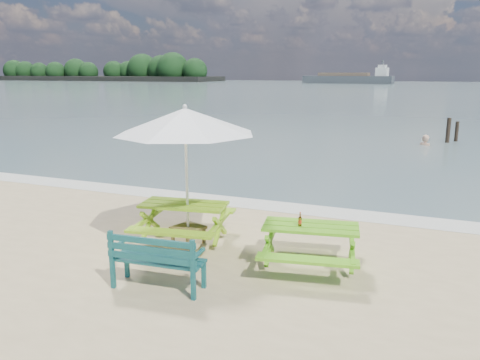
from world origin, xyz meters
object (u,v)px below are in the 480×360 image
at_px(swimmer, 424,154).
at_px(picnic_table_left, 184,223).
at_px(park_bench, 158,271).
at_px(beer_bottle, 300,221).
at_px(patio_umbrella, 185,121).
at_px(side_table, 188,234).
at_px(picnic_table_right, 310,247).

bearing_deg(swimmer, picnic_table_left, -105.85).
xyz_separation_m(park_bench, beer_bottle, (1.84, 1.54, 0.56)).
bearing_deg(picnic_table_left, beer_bottle, -9.62).
bearing_deg(picnic_table_left, patio_umbrella, -26.74).
bearing_deg(side_table, patio_umbrella, 45.00).
bearing_deg(park_bench, patio_umbrella, 104.23).
bearing_deg(picnic_table_right, park_bench, -140.79).
relative_size(park_bench, beer_bottle, 6.31).
distance_m(picnic_table_right, beer_bottle, 0.51).
height_order(patio_umbrella, beer_bottle, patio_umbrella).
height_order(park_bench, patio_umbrella, patio_umbrella).
relative_size(park_bench, side_table, 2.19).
bearing_deg(swimmer, side_table, -105.41).
relative_size(picnic_table_right, side_table, 2.97).
xyz_separation_m(picnic_table_right, beer_bottle, (-0.16, -0.10, 0.47)).
bearing_deg(swimmer, picnic_table_right, -96.32).
xyz_separation_m(side_table, patio_umbrella, (0.00, 0.00, 2.22)).
bearing_deg(picnic_table_right, patio_umbrella, 174.13).
bearing_deg(side_table, picnic_table_left, 153.26).
relative_size(park_bench, swimmer, 0.82).
height_order(picnic_table_left, patio_umbrella, patio_umbrella).
bearing_deg(park_bench, picnic_table_left, 106.87).
relative_size(picnic_table_left, beer_bottle, 8.77).
height_order(picnic_table_left, picnic_table_right, picnic_table_left).
xyz_separation_m(picnic_table_right, side_table, (-2.49, 0.26, -0.19)).
relative_size(side_table, beer_bottle, 2.88).
relative_size(picnic_table_left, picnic_table_right, 1.02).
height_order(park_bench, swimmer, park_bench).
bearing_deg(side_table, park_bench, -75.77).
relative_size(picnic_table_left, park_bench, 1.39).
xyz_separation_m(patio_umbrella, swimmer, (4.20, 15.25, -2.83)).
xyz_separation_m(picnic_table_left, swimmer, (4.31, 15.19, -0.81)).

